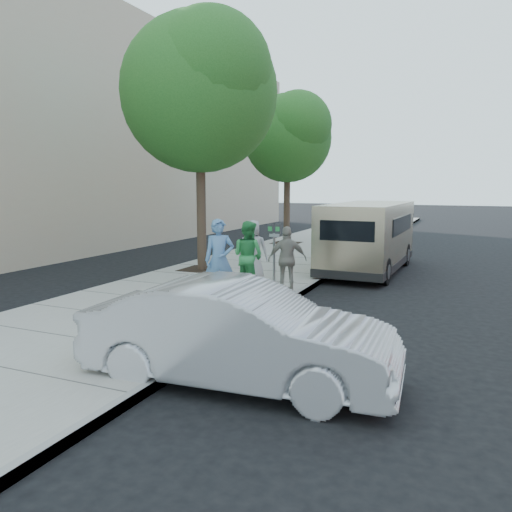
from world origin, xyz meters
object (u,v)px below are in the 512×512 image
tree_near (201,87)px  person_gray_shirt (253,251)px  parking_meter (274,241)px  person_officer (219,260)px  van (369,236)px  person_striped_polo (287,259)px  sedan (239,334)px  person_green_shirt (248,256)px  tree_far (288,134)px

tree_near → person_gray_shirt: bearing=-27.0°
parking_meter → person_officer: size_ratio=0.87×
parking_meter → van: bearing=57.3°
tree_near → parking_meter: (2.90, -1.47, -4.24)m
person_striped_polo → parking_meter: bearing=-69.4°
van → person_gray_shirt: van is taller
parking_meter → sedan: size_ratio=0.37×
person_gray_shirt → person_striped_polo: size_ratio=1.04×
person_green_shirt → person_striped_polo: person_green_shirt is taller
tree_far → person_officer: bearing=-78.0°
tree_near → person_green_shirt: tree_near is taller
tree_near → van: 6.81m
tree_near → person_striped_polo: tree_near is taller
van → sedan: (0.10, -9.77, -0.43)m
parking_meter → sedan: (1.76, -5.80, -0.59)m
person_officer → person_gray_shirt: size_ratio=1.10×
parking_meter → sedan: parking_meter is taller
person_officer → van: bearing=37.4°
tree_far → van: size_ratio=1.10×
parking_meter → person_green_shirt: person_green_shirt is taller
tree_near → person_green_shirt: (2.50, -2.21, -4.54)m
parking_meter → person_gray_shirt: size_ratio=0.96×
parking_meter → person_green_shirt: (-0.40, -0.74, -0.30)m
tree_near → parking_meter: 5.34m
tree_far → person_officer: size_ratio=3.55×
parking_meter → person_officer: person_officer is taller
person_gray_shirt → tree_far: bearing=-94.3°
tree_near → van: (4.56, 2.50, -4.40)m
tree_far → person_green_shirt: tree_far is taller
tree_far → person_officer: 11.89m
sedan → person_striped_polo: size_ratio=2.72×
van → sedan: size_ratio=1.36×
tree_far → person_officer: tree_far is taller
van → person_green_shirt: size_ratio=3.44×
tree_far → sedan: tree_far is taller
tree_far → sedan: (4.66, -14.87, -4.17)m
sedan → person_striped_polo: 5.41m
parking_meter → van: (1.66, 3.97, -0.16)m
parking_meter → person_gray_shirt: 0.92m
tree_near → tree_far: (-0.00, 7.60, -0.66)m
person_gray_shirt → tree_near: bearing=-45.2°
person_officer → sedan: bearing=-91.0°
person_officer → parking_meter: bearing=41.9°
sedan → person_officer: 4.51m
sedan → person_gray_shirt: (-2.53, 6.18, 0.26)m
tree_far → person_gray_shirt: 9.76m
parking_meter → person_officer: 2.04m
person_officer → person_green_shirt: bearing=50.4°
person_green_shirt → van: bearing=-101.0°
person_green_shirt → person_gray_shirt: 1.18m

